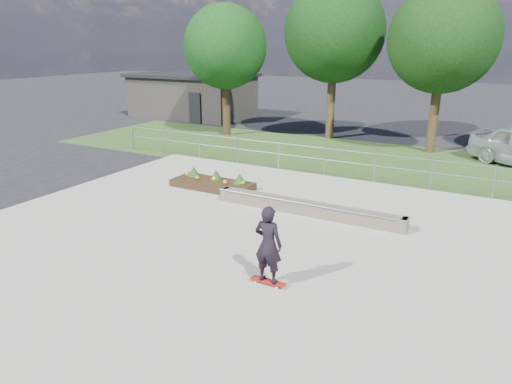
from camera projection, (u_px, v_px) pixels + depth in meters
ground at (222, 247)px, 11.87m from camera, size 120.00×120.00×0.00m
grass_verge at (351, 158)px, 21.04m from camera, size 30.00×8.00×0.02m
concrete_slab at (222, 246)px, 11.86m from camera, size 15.00×15.00×0.06m
fence at (325, 158)px, 17.89m from camera, size 20.06×0.06×1.20m
building at (193, 95)px, 32.80m from camera, size 8.40×5.40×3.00m
tree_far_left at (225, 47)px, 24.86m from camera, size 4.55×4.55×7.15m
tree_mid_left at (334, 32)px, 23.79m from camera, size 5.25×5.25×8.25m
tree_mid_right at (443, 39)px, 20.56m from camera, size 4.90×4.90×7.70m
grind_ledge at (306, 208)px, 13.89m from camera, size 6.00×0.44×0.43m
planter_bed at (213, 183)px, 16.50m from camera, size 3.00×1.20×0.61m
skateboarder at (268, 245)px, 9.60m from camera, size 0.80×0.41×1.80m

